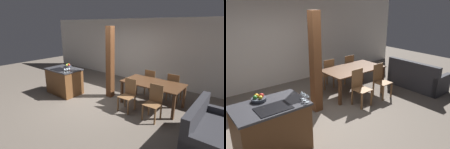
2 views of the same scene
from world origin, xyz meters
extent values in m
plane|color=#665B51|center=(0.00, 0.00, 0.00)|extent=(16.00, 16.00, 0.00)
cube|color=silver|center=(0.00, 2.84, 1.35)|extent=(11.20, 0.08, 2.70)
cube|color=brown|center=(-1.28, -0.26, 0.44)|extent=(1.20, 0.79, 0.89)
cube|color=#38383D|center=(-1.28, -0.26, 0.91)|extent=(1.24, 0.83, 0.04)
cube|color=black|center=(-1.28, -0.43, 0.93)|extent=(0.56, 0.40, 0.01)
cylinder|color=#383D47|center=(-1.36, 0.00, 0.96)|extent=(0.26, 0.26, 0.05)
sphere|color=red|center=(-1.30, 0.01, 1.01)|extent=(0.08, 0.08, 0.08)
sphere|color=gold|center=(-1.37, 0.05, 1.01)|extent=(0.08, 0.08, 0.08)
sphere|color=#3D8E38|center=(-1.41, 0.01, 1.01)|extent=(0.07, 0.07, 0.07)
sphere|color=yellow|center=(-1.35, -0.06, 1.01)|extent=(0.07, 0.07, 0.07)
cylinder|color=silver|center=(-0.73, -0.59, 0.94)|extent=(0.06, 0.06, 0.00)
cylinder|color=silver|center=(-0.73, -0.59, 0.99)|extent=(0.01, 0.01, 0.09)
cone|color=silver|center=(-0.73, -0.59, 1.06)|extent=(0.07, 0.07, 0.06)
cylinder|color=silver|center=(-0.73, -0.51, 0.94)|extent=(0.06, 0.06, 0.00)
cylinder|color=silver|center=(-0.73, -0.51, 0.99)|extent=(0.01, 0.01, 0.09)
cone|color=silver|center=(-0.73, -0.51, 1.06)|extent=(0.07, 0.07, 0.06)
cylinder|color=silver|center=(-0.73, -0.42, 0.94)|extent=(0.06, 0.06, 0.00)
cylinder|color=silver|center=(-0.73, -0.42, 0.99)|extent=(0.01, 0.01, 0.09)
cone|color=silver|center=(-0.73, -0.42, 1.06)|extent=(0.07, 0.07, 0.06)
cube|color=#51331E|center=(1.68, 0.84, 0.73)|extent=(1.81, 0.99, 0.03)
cube|color=#51331E|center=(0.84, 0.41, 0.36)|extent=(0.07, 0.07, 0.72)
cube|color=#51331E|center=(2.52, 0.41, 0.36)|extent=(0.07, 0.07, 0.72)
cube|color=#51331E|center=(0.84, 1.27, 0.36)|extent=(0.07, 0.07, 0.72)
cube|color=#51331E|center=(2.52, 1.27, 0.36)|extent=(0.07, 0.07, 0.72)
cube|color=brown|center=(1.27, 0.05, 0.44)|extent=(0.40, 0.40, 0.02)
cube|color=brown|center=(1.27, 0.24, 0.69)|extent=(0.38, 0.02, 0.49)
cube|color=brown|center=(1.10, -0.13, 0.21)|extent=(0.04, 0.04, 0.43)
cube|color=brown|center=(1.45, -0.13, 0.21)|extent=(0.04, 0.04, 0.43)
cube|color=brown|center=(1.10, 0.22, 0.21)|extent=(0.04, 0.04, 0.43)
cube|color=brown|center=(1.45, 0.22, 0.21)|extent=(0.04, 0.04, 0.43)
cube|color=brown|center=(2.09, 0.05, 0.44)|extent=(0.40, 0.40, 0.02)
cube|color=brown|center=(2.09, 0.24, 0.69)|extent=(0.38, 0.02, 0.49)
cube|color=brown|center=(1.91, -0.13, 0.21)|extent=(0.04, 0.04, 0.43)
cube|color=brown|center=(2.26, -0.13, 0.21)|extent=(0.04, 0.04, 0.43)
cube|color=brown|center=(1.91, 0.22, 0.21)|extent=(0.04, 0.04, 0.43)
cube|color=brown|center=(2.26, 0.22, 0.21)|extent=(0.04, 0.04, 0.43)
cube|color=brown|center=(1.27, 1.64, 0.44)|extent=(0.40, 0.40, 0.02)
cube|color=brown|center=(1.27, 1.45, 0.69)|extent=(0.38, 0.02, 0.49)
cube|color=brown|center=(1.45, 1.81, 0.21)|extent=(0.04, 0.04, 0.43)
cube|color=brown|center=(1.10, 1.81, 0.21)|extent=(0.04, 0.04, 0.43)
cube|color=brown|center=(1.45, 1.46, 0.21)|extent=(0.04, 0.04, 0.43)
cube|color=brown|center=(1.10, 1.46, 0.21)|extent=(0.04, 0.04, 0.43)
cube|color=brown|center=(2.09, 1.64, 0.44)|extent=(0.40, 0.40, 0.02)
cube|color=brown|center=(2.09, 1.45, 0.69)|extent=(0.38, 0.02, 0.49)
cube|color=brown|center=(2.26, 1.81, 0.21)|extent=(0.04, 0.04, 0.43)
cube|color=brown|center=(1.91, 1.81, 0.21)|extent=(0.04, 0.04, 0.43)
cube|color=brown|center=(2.26, 1.46, 0.21)|extent=(0.04, 0.04, 0.43)
cube|color=brown|center=(1.91, 1.46, 0.21)|extent=(0.04, 0.04, 0.43)
cube|color=#2D2D33|center=(3.53, -0.16, 0.22)|extent=(0.82, 1.69, 0.44)
cube|color=#2D2D33|center=(3.20, -0.16, 0.66)|extent=(0.16, 1.68, 0.44)
cube|color=#2D2D33|center=(3.53, -0.93, 0.29)|extent=(0.82, 0.14, 0.58)
cube|color=#2D2D33|center=(3.53, 0.62, 0.29)|extent=(0.82, 0.14, 0.58)
cube|color=brown|center=(0.22, 0.57, 1.21)|extent=(0.22, 0.22, 2.41)
camera|label=1|loc=(3.91, -3.86, 2.46)|focal=28.00mm
camera|label=2|loc=(-2.48, -3.58, 2.60)|focal=35.00mm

